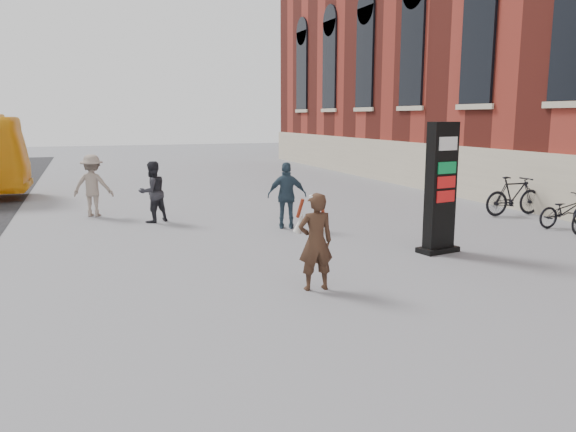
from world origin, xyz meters
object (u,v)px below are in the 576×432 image
object	(u,v)px
pedestrian_c	(287,196)
bike_7	(514,196)
pedestrian_b	(93,186)
info_pylon	(441,188)
bike_6	(565,211)
woman	(315,240)
pedestrian_a	(152,192)

from	to	relation	value
pedestrian_c	bike_7	size ratio (longest dim) A/B	0.89
pedestrian_b	info_pylon	bearing A→B (deg)	153.65
info_pylon	bike_6	distance (m)	4.91
woman	pedestrian_b	xyz separation A→B (m)	(-3.30, 8.58, 0.05)
woman	pedestrian_a	xyz separation A→B (m)	(-1.81, 7.03, -0.00)
pedestrian_a	bike_6	size ratio (longest dim) A/B	1.00
info_pylon	pedestrian_b	distance (m)	9.79
bike_6	info_pylon	bearing A→B (deg)	104.70
pedestrian_c	bike_6	world-z (taller)	pedestrian_c
info_pylon	pedestrian_c	xyz separation A→B (m)	(-2.13, 3.50, -0.51)
pedestrian_a	pedestrian_c	bearing A→B (deg)	119.47
pedestrian_a	bike_6	xyz separation A→B (m)	(9.93, -4.34, -0.39)
info_pylon	pedestrian_a	world-z (taller)	info_pylon
pedestrian_b	bike_7	size ratio (longest dim) A/B	0.93
pedestrian_c	bike_6	distance (m)	7.20
bike_6	woman	bearing A→B (deg)	108.81
woman	bike_6	world-z (taller)	woman
info_pylon	bike_6	world-z (taller)	info_pylon
info_pylon	pedestrian_b	size ratio (longest dim) A/B	1.54
pedestrian_a	bike_7	world-z (taller)	pedestrian_a
pedestrian_b	woman	bearing A→B (deg)	131.06
pedestrian_a	bike_7	distance (m)	10.23
info_pylon	pedestrian_a	xyz separation A→B (m)	(-5.25, 5.53, -0.53)
pedestrian_a	woman	bearing A→B (deg)	76.91
info_pylon	bike_7	world-z (taller)	info_pylon
bike_7	info_pylon	bearing A→B (deg)	125.02
info_pylon	bike_7	size ratio (longest dim) A/B	1.44
pedestrian_a	bike_6	bearing A→B (deg)	128.87
info_pylon	bike_6	size ratio (longest dim) A/B	1.64
pedestrian_b	pedestrian_a	bearing A→B (deg)	153.94
woman	pedestrian_c	bearing A→B (deg)	-100.42
bike_7	bike_6	bearing A→B (deg)	-178.21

